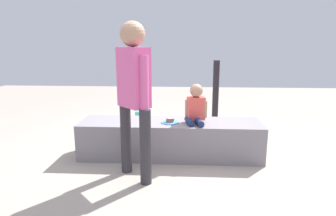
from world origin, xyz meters
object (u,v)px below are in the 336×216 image
object	(u,v)px
adult_standing	(134,87)
handbag_black_leather	(139,131)
gift_bag	(143,120)
cake_box_white	(183,125)
water_bottle_far_side	(215,127)
child_seated	(196,106)
cake_plate	(170,121)
water_bottle_near_gift	(206,125)

from	to	relation	value
adult_standing	handbag_black_leather	xyz separation A→B (m)	(-0.18, 1.31, -0.87)
gift_bag	cake_box_white	bearing A→B (deg)	6.11
gift_bag	handbag_black_leather	xyz separation A→B (m)	(0.00, -0.53, -0.04)
handbag_black_leather	adult_standing	bearing A→B (deg)	-82.22
gift_bag	water_bottle_far_side	xyz separation A→B (m)	(1.19, -0.23, -0.05)
child_seated	cake_plate	xyz separation A→B (m)	(-0.31, -0.02, -0.19)
child_seated	adult_standing	world-z (taller)	adult_standing
water_bottle_far_side	cake_box_white	xyz separation A→B (m)	(-0.52, 0.30, -0.05)
adult_standing	cake_box_white	size ratio (longest dim) A/B	4.96
cake_plate	water_bottle_far_side	xyz separation A→B (m)	(0.66, 1.01, -0.37)
water_bottle_far_side	handbag_black_leather	size ratio (longest dim) A/B	0.72
child_seated	water_bottle_near_gift	distance (m)	1.32
adult_standing	handbag_black_leather	size ratio (longest dim) A/B	5.04
adult_standing	gift_bag	size ratio (longest dim) A/B	4.67
child_seated	water_bottle_far_side	xyz separation A→B (m)	(0.35, 0.99, -0.56)
adult_standing	child_seated	bearing A→B (deg)	42.93
gift_bag	adult_standing	bearing A→B (deg)	-84.29
water_bottle_near_gift	water_bottle_far_side	bearing A→B (deg)	-53.48
cake_plate	cake_box_white	size ratio (longest dim) A/B	0.68
child_seated	adult_standing	bearing A→B (deg)	-137.07
water_bottle_near_gift	handbag_black_leather	size ratio (longest dim) A/B	0.65
cake_plate	water_bottle_far_side	size ratio (longest dim) A/B	0.96
gift_bag	handbag_black_leather	size ratio (longest dim) A/B	1.08
water_bottle_near_gift	cake_box_white	size ratio (longest dim) A/B	0.64
child_seated	water_bottle_near_gift	xyz separation A→B (m)	(0.22, 1.17, -0.57)
cake_box_white	gift_bag	bearing A→B (deg)	-173.89
gift_bag	cake_plate	bearing A→B (deg)	-67.08
cake_box_white	handbag_black_leather	world-z (taller)	handbag_black_leather
cake_plate	gift_bag	bearing A→B (deg)	112.92
cake_plate	handbag_black_leather	size ratio (longest dim) A/B	0.69
water_bottle_near_gift	handbag_black_leather	bearing A→B (deg)	-155.71
cake_box_white	child_seated	bearing A→B (deg)	-82.58
gift_bag	water_bottle_near_gift	bearing A→B (deg)	-2.78
gift_bag	water_bottle_near_gift	distance (m)	1.06
cake_box_white	water_bottle_near_gift	bearing A→B (deg)	-17.74
handbag_black_leather	gift_bag	bearing A→B (deg)	90.53
adult_standing	cake_box_white	world-z (taller)	adult_standing
water_bottle_near_gift	cake_box_white	distance (m)	0.41
adult_standing	handbag_black_leather	bearing A→B (deg)	97.78
child_seated	handbag_black_leather	distance (m)	1.22
child_seated	gift_bag	size ratio (longest dim) A/B	1.38
child_seated	cake_plate	distance (m)	0.37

